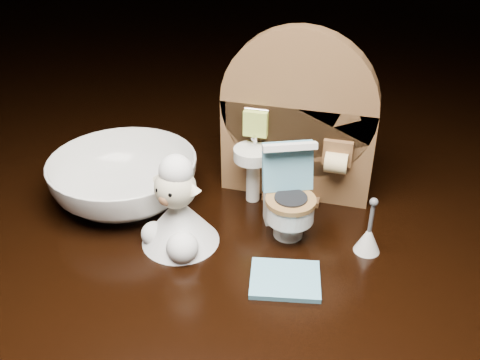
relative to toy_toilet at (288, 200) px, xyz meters
name	(u,v)px	position (x,y,z in m)	size (l,w,h in m)	color
backdrop_panel	(296,128)	(0.00, 0.05, 0.04)	(0.13, 0.05, 0.15)	brown
toy_toilet	(288,200)	(0.00, 0.00, 0.00)	(0.05, 0.05, 0.08)	white
bath_mat	(285,280)	(0.01, -0.06, -0.03)	(0.05, 0.04, 0.00)	#5FA3C0
toilet_brush	(368,237)	(0.07, -0.01, -0.02)	(0.02, 0.02, 0.05)	white
plush_lamb	(178,214)	(-0.08, -0.04, 0.00)	(0.06, 0.06, 0.08)	white
ceramic_bowl	(124,180)	(-0.15, 0.01, -0.01)	(0.13, 0.13, 0.04)	white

